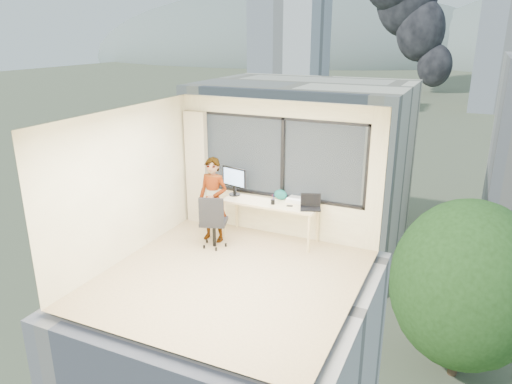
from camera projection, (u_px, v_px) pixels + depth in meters
The scene contains 24 objects.
floor at pixel (230, 277), 7.75m from camera, with size 4.00×4.00×0.01m, color tan.
ceiling at pixel (227, 117), 6.92m from camera, with size 4.00×4.00×0.01m, color white.
wall_front at pixel (150, 254), 5.61m from camera, with size 4.00×0.01×2.60m, color beige.
wall_left at pixel (125, 185), 8.12m from camera, with size 0.01×4.00×2.60m, color beige.
wall_right at pixel (358, 222), 6.54m from camera, with size 0.01×4.00×2.60m, color beige.
window_wall at pixel (281, 158), 8.96m from camera, with size 3.30×0.16×1.55m, color black, non-canonical shape.
curtain at pixel (197, 168), 9.68m from camera, with size 0.45×0.14×2.30m, color beige.
desk at pixel (270, 221), 9.06m from camera, with size 1.80×0.60×0.75m, color #CEBD8A.
chair at pixel (214, 220), 8.71m from camera, with size 0.53×0.53×1.03m, color black, non-canonical shape.
person at pixel (213, 200), 8.90m from camera, with size 0.59×0.38×1.60m, color #2D2D33.
monitor at pixel (234, 181), 9.24m from camera, with size 0.56×0.12×0.56m, color black, non-canonical shape.
game_console at pixel (296, 200), 8.94m from camera, with size 0.31×0.26×0.08m, color white.
laptop at pixel (311, 203), 8.54m from camera, with size 0.37×0.39×0.24m, color black, non-canonical shape.
cellphone at pixel (290, 206), 8.73m from camera, with size 0.11×0.05×0.01m, color black.
pen_cup at pixel (273, 202), 8.81m from camera, with size 0.08×0.08×0.09m, color black.
handbag at pixel (281, 195), 9.04m from camera, with size 0.25×0.13×0.20m, color #0B4338.
exterior_ground at pixel (461, 108), 115.60m from camera, with size 400.00×400.00×0.04m, color #515B3D.
near_bldg_a at pixel (303, 169), 39.38m from camera, with size 16.00×12.00×14.00m, color beige.
far_tower_a at pixel (290, 49), 103.40m from camera, with size 14.00×14.00×28.00m, color silver.
far_tower_b at pixel (508, 44), 107.65m from camera, with size 13.00×13.00×30.00m, color silver.
far_tower_d at pixel (278, 52), 161.60m from camera, with size 16.00×14.00×22.00m, color silver.
hill_a at pixel (290, 58), 335.25m from camera, with size 288.00×216.00×90.00m, color slate.
tree_a at pixel (180, 223), 36.21m from camera, with size 7.00×7.00×8.00m, color #264B19, non-canonical shape.
tree_b at pixel (463, 302), 24.71m from camera, with size 7.60×7.60×9.00m, color #264B19, non-canonical shape.
Camera 1 is at (3.25, -6.10, 3.78)m, focal length 33.58 mm.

